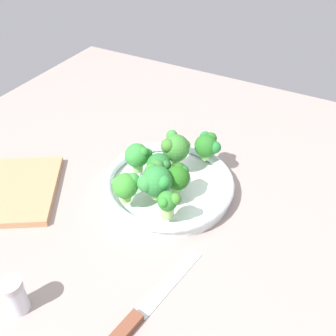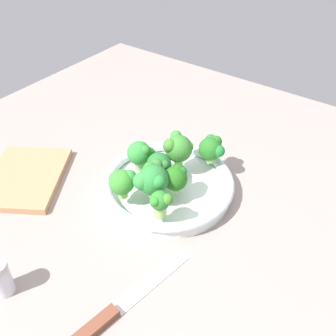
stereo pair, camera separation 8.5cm
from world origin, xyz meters
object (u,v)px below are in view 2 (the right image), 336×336
at_px(bowl, 168,185).
at_px(broccoli_floret_3, 122,182).
at_px(broccoli_floret_0, 161,202).
at_px(broccoli_floret_4, 140,154).
at_px(cutting_board, 25,178).
at_px(pepper_shaker, 0,278).
at_px(knife, 116,310).
at_px(broccoli_floret_2, 152,180).
at_px(broccoli_floret_1, 212,148).
at_px(broccoli_floret_5, 178,148).
at_px(broccoli_floret_6, 176,178).
at_px(broccoli_floret_7, 159,165).

distance_m(bowl, broccoli_floret_3, 0.12).
xyz_separation_m(broccoli_floret_0, broccoli_floret_4, (-0.10, -0.13, 0.00)).
height_order(broccoli_floret_0, cutting_board, broccoli_floret_0).
bearing_deg(bowl, pepper_shaker, -12.29).
xyz_separation_m(broccoli_floret_3, knife, (0.20, 0.15, -0.07)).
relative_size(broccoli_floret_2, broccoli_floret_4, 1.11).
relative_size(broccoli_floret_1, broccoli_floret_3, 0.97).
bearing_deg(bowl, broccoli_floret_5, -169.68).
bearing_deg(broccoli_floret_6, knife, 14.11).
height_order(broccoli_floret_4, broccoli_floret_7, broccoli_floret_4).
relative_size(broccoli_floret_3, cutting_board, 0.30).
relative_size(broccoli_floret_5, cutting_board, 0.36).
bearing_deg(broccoli_floret_7, broccoli_floret_6, 78.70).
distance_m(broccoli_floret_3, broccoli_floret_7, 0.09).
bearing_deg(pepper_shaker, broccoli_floret_7, 169.65).
distance_m(broccoli_floret_4, broccoli_floret_7, 0.06).
height_order(bowl, broccoli_floret_7, broccoli_floret_7).
bearing_deg(broccoli_floret_4, knife, 31.47).
relative_size(broccoli_floret_0, broccoli_floret_7, 0.94).
distance_m(broccoli_floret_3, broccoli_floret_6, 0.11).
height_order(broccoli_floret_1, knife, broccoli_floret_1).
distance_m(bowl, pepper_shaker, 0.39).
xyz_separation_m(broccoli_floret_3, broccoli_floret_6, (-0.08, 0.08, -0.00)).
bearing_deg(bowl, broccoli_floret_0, 28.60).
xyz_separation_m(broccoli_floret_3, broccoli_floret_4, (-0.09, -0.03, 0.00)).
height_order(broccoli_floret_6, broccoli_floret_7, broccoli_floret_7).
bearing_deg(broccoli_floret_7, cutting_board, -61.59).
distance_m(broccoli_floret_1, broccoli_floret_6, 0.13).
height_order(bowl, broccoli_floret_0, broccoli_floret_0).
relative_size(broccoli_floret_6, knife, 0.23).
bearing_deg(knife, broccoli_floret_3, -142.85).
distance_m(broccoli_floret_1, broccoli_floret_5, 0.08).
bearing_deg(pepper_shaker, broccoli_floret_1, 165.50).
distance_m(broccoli_floret_6, broccoli_floret_7, 0.05).
relative_size(broccoli_floret_5, broccoli_floret_7, 1.22).
height_order(broccoli_floret_1, cutting_board, broccoli_floret_1).
relative_size(broccoli_floret_3, knife, 0.25).
xyz_separation_m(broccoli_floret_0, broccoli_floret_5, (-0.15, -0.06, 0.01)).
bearing_deg(broccoli_floret_2, broccoli_floret_3, -55.21).
height_order(broccoli_floret_6, cutting_board, broccoli_floret_6).
xyz_separation_m(broccoli_floret_4, broccoli_floret_7, (0.01, 0.06, -0.00)).
bearing_deg(broccoli_floret_7, broccoli_floret_0, 38.34).
height_order(cutting_board, pepper_shaker, pepper_shaker).
xyz_separation_m(bowl, broccoli_floret_1, (-0.11, 0.04, 0.06)).
height_order(bowl, broccoli_floret_1, broccoli_floret_1).
bearing_deg(broccoli_floret_6, pepper_shaker, -18.39).
height_order(broccoli_floret_1, broccoli_floret_4, broccoli_floret_4).
bearing_deg(pepper_shaker, broccoli_floret_3, 171.90).
height_order(broccoli_floret_3, pepper_shaker, broccoli_floret_3).
bearing_deg(knife, broccoli_floret_1, -171.49).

